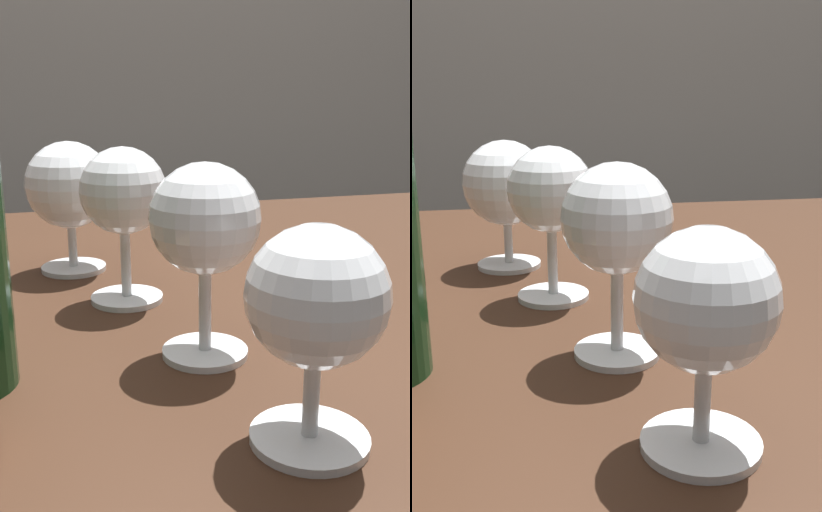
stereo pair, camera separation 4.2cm
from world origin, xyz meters
TOP-DOWN VIEW (x-y plane):
  - dining_table at (0.00, 0.00)m, footprint 1.46×0.81m
  - wine_glass_white at (-0.08, -0.29)m, footprint 0.08×0.08m
  - wine_glass_merlot at (-0.11, -0.17)m, footprint 0.08×0.08m
  - wine_glass_rose at (-0.14, -0.04)m, footprint 0.08×0.08m
  - wine_glass_port at (-0.18, 0.07)m, footprint 0.09×0.09m

SIDE VIEW (x-z plane):
  - dining_table at x=0.00m, z-range 0.29..1.05m
  - wine_glass_white at x=-0.08m, z-range 0.78..0.90m
  - wine_glass_port at x=-0.18m, z-range 0.78..0.92m
  - wine_glass_rose at x=-0.14m, z-range 0.79..0.93m
  - wine_glass_merlot at x=-0.11m, z-range 0.79..0.93m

